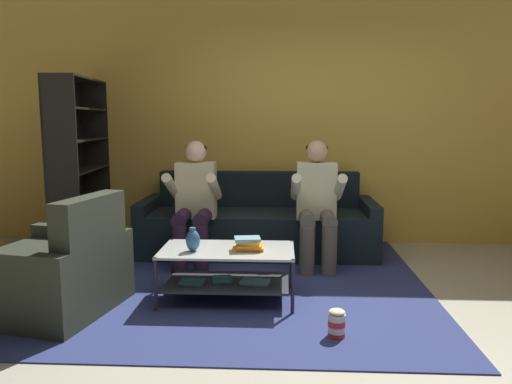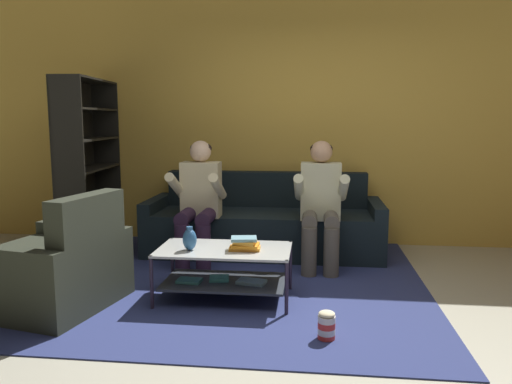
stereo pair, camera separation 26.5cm
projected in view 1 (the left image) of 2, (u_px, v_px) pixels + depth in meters
name	position (u px, v px, depth m)	size (l,w,h in m)	color
ground	(306.00, 325.00, 3.47)	(16.80, 16.80, 0.00)	#B7B39E
back_partition	(297.00, 116.00, 5.70)	(8.40, 0.12, 2.90)	gold
couch	(258.00, 226.00, 5.33)	(2.46, 0.86, 0.84)	black
person_seated_left	(194.00, 198.00, 4.81)	(0.50, 0.58, 1.21)	#2E1C34
person_seated_right	(317.00, 199.00, 4.75)	(0.50, 0.58, 1.22)	#5C554A
coffee_table	(228.00, 267.00, 3.91)	(1.04, 0.58, 0.42)	#BCC1BC
area_rug	(244.00, 276.00, 4.54)	(3.14, 3.40, 0.01)	navy
vase	(193.00, 240.00, 3.81)	(0.11, 0.11, 0.18)	#2A5A8D
book_stack	(248.00, 244.00, 3.84)	(0.24, 0.18, 0.10)	orange
bookshelf	(76.00, 184.00, 5.05)	(0.41, 1.14, 1.82)	black
armchair	(54.00, 274.00, 3.67)	(1.05, 1.08, 0.88)	#2D3125
popcorn_tub	(337.00, 323.00, 3.25)	(0.11, 0.11, 0.20)	red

